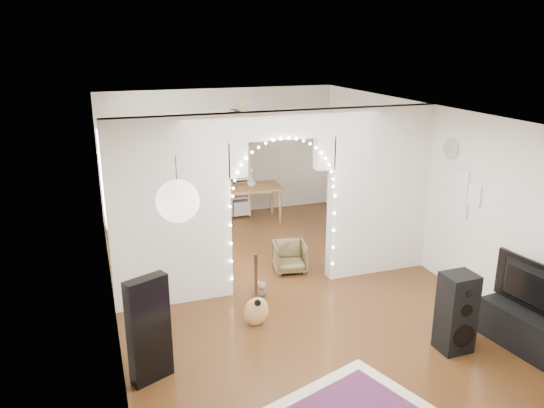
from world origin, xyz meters
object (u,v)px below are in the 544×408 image
object	(u,v)px
media_console	(521,329)
bookcase	(210,180)
floor_speaker	(456,313)
acoustic_guitar	(256,300)
dining_chair_right	(290,257)
dining_table	(252,190)
dining_chair_left	(189,220)

from	to	relation	value
media_console	bookcase	world-z (taller)	bookcase
media_console	floor_speaker	bearing A→B (deg)	157.61
acoustic_guitar	dining_chair_right	size ratio (longest dim) A/B	1.63
dining_table	dining_chair_right	size ratio (longest dim) A/B	2.36
floor_speaker	dining_table	bearing A→B (deg)	98.64
floor_speaker	dining_chair_right	bearing A→B (deg)	109.67
acoustic_guitar	dining_table	xyz separation A→B (m)	(1.20, 4.09, 0.30)
floor_speaker	bookcase	bearing A→B (deg)	105.00
bookcase	dining_table	world-z (taller)	bookcase
media_console	dining_chair_left	world-z (taller)	dining_chair_left
acoustic_guitar	dining_chair_left	size ratio (longest dim) A/B	1.54
media_console	dining_chair_right	xyz separation A→B (m)	(-1.88, 3.06, -0.01)
floor_speaker	acoustic_guitar	bearing A→B (deg)	146.81
floor_speaker	media_console	bearing A→B (deg)	-16.09
media_console	dining_chair_right	distance (m)	3.59
media_console	dining_chair_left	xyz separation A→B (m)	(-3.11, 5.41, 0.01)
bookcase	dining_chair_right	size ratio (longest dim) A/B	3.17
bookcase	dining_chair_right	xyz separation A→B (m)	(0.62, -3.06, -0.60)
media_console	bookcase	xyz separation A→B (m)	(-2.50, 6.12, 0.59)
floor_speaker	dining_chair_left	bearing A→B (deg)	112.91
floor_speaker	dining_chair_right	size ratio (longest dim) A/B	1.89
media_console	dining_chair_right	size ratio (longest dim) A/B	1.88
acoustic_guitar	bookcase	world-z (taller)	bookcase
acoustic_guitar	media_console	world-z (taller)	acoustic_guitar
media_console	dining_table	distance (m)	5.92
floor_speaker	dining_chair_right	xyz separation A→B (m)	(-1.07, 2.84, -0.26)
floor_speaker	bookcase	distance (m)	6.14
acoustic_guitar	dining_chair_left	world-z (taller)	acoustic_guitar
floor_speaker	dining_table	size ratio (longest dim) A/B	0.80
floor_speaker	bookcase	world-z (taller)	bookcase
floor_speaker	dining_chair_right	world-z (taller)	floor_speaker
floor_speaker	media_console	xyz separation A→B (m)	(0.82, -0.22, -0.25)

